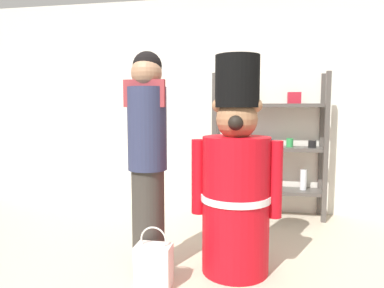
# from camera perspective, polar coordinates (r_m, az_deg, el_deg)

# --- Properties ---
(back_wall) EXTENTS (6.40, 0.12, 2.60)m
(back_wall) POSITION_cam_1_polar(r_m,az_deg,el_deg) (4.44, 3.66, 6.21)
(back_wall) COLOR silver
(back_wall) RESTS_ON ground_plane
(merchandise_shelf) EXTENTS (1.28, 0.35, 1.67)m
(merchandise_shelf) POSITION_cam_1_polar(r_m,az_deg,el_deg) (4.21, 12.11, 0.01)
(merchandise_shelf) COLOR #4C4742
(merchandise_shelf) RESTS_ON ground_plane
(teddy_bear_guard) EXTENTS (0.69, 0.54, 1.66)m
(teddy_bear_guard) POSITION_cam_1_polar(r_m,az_deg,el_deg) (2.73, 7.13, -6.27)
(teddy_bear_guard) COLOR red
(teddy_bear_guard) RESTS_ON ground_plane
(person_shopper) EXTENTS (0.31, 0.29, 1.69)m
(person_shopper) POSITION_cam_1_polar(r_m,az_deg,el_deg) (2.68, -7.20, -1.73)
(person_shopper) COLOR #38332D
(person_shopper) RESTS_ON ground_plane
(shopping_bag) EXTENTS (0.25, 0.16, 0.44)m
(shopping_bag) POSITION_cam_1_polar(r_m,az_deg,el_deg) (2.66, -6.22, -18.88)
(shopping_bag) COLOR silver
(shopping_bag) RESTS_ON ground_plane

